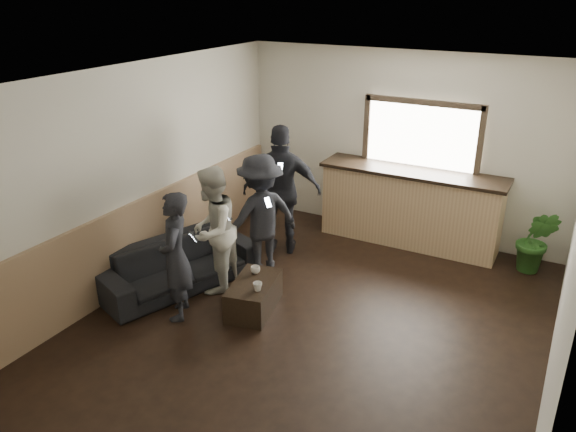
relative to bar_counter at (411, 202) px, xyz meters
The scene contains 12 objects.
ground 2.79m from the bar_counter, 96.35° to the right, with size 5.00×6.00×0.01m, color black.
room_shell 3.00m from the bar_counter, 111.04° to the right, with size 5.01×6.01×2.80m.
bar_counter is the anchor object (origin of this frame).
sofa 3.53m from the bar_counter, 129.22° to the right, with size 2.07×0.81×0.61m, color black.
coffee_table 2.99m from the bar_counter, 110.92° to the right, with size 0.47×0.85×0.38m, color black.
cup_a 2.82m from the bar_counter, 114.03° to the right, with size 0.12×0.12×0.09m, color silver.
cup_b 3.06m from the bar_counter, 107.25° to the right, with size 0.11×0.11×0.10m, color silver.
potted_plant 1.80m from the bar_counter, ahead, with size 0.51×0.41×0.93m, color #2D6623.
person_a 3.73m from the bar_counter, 118.27° to the right, with size 0.61×0.68×1.55m.
person_b 3.11m from the bar_counter, 124.71° to the right, with size 0.77×0.91×1.64m.
person_c 2.42m from the bar_counter, 127.05° to the right, with size 1.09×1.25×1.67m.
person_d 1.97m from the bar_counter, 142.07° to the right, with size 1.20×0.88×1.89m.
Camera 1 is at (2.40, -5.02, 3.68)m, focal length 35.00 mm.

